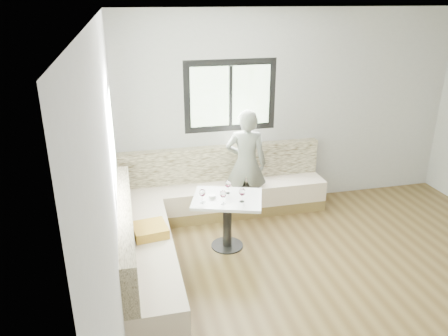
# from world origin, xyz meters

# --- Properties ---
(room) EXTENTS (5.01, 5.01, 2.81)m
(room) POSITION_xyz_m (-0.08, 0.08, 1.41)
(room) COLOR brown
(room) RESTS_ON ground
(banquette) EXTENTS (2.90, 2.80, 0.95)m
(banquette) POSITION_xyz_m (-1.59, 1.63, 0.33)
(banquette) COLOR olive
(banquette) RESTS_ON ground
(table) EXTENTS (0.98, 0.86, 0.67)m
(table) POSITION_xyz_m (-1.23, 1.34, 0.50)
(table) COLOR black
(table) RESTS_ON ground
(person) EXTENTS (0.65, 0.53, 1.54)m
(person) POSITION_xyz_m (-0.76, 2.13, 0.77)
(person) COLOR slate
(person) RESTS_ON ground
(olive_ramekin) EXTENTS (0.09, 0.09, 0.03)m
(olive_ramekin) POSITION_xyz_m (-1.40, 1.37, 0.69)
(olive_ramekin) COLOR white
(olive_ramekin) RESTS_ON table
(wine_glass_a) EXTENTS (0.08, 0.08, 0.17)m
(wine_glass_a) POSITION_xyz_m (-1.54, 1.27, 0.79)
(wine_glass_a) COLOR white
(wine_glass_a) RESTS_ON table
(wine_glass_b) EXTENTS (0.08, 0.08, 0.17)m
(wine_glass_b) POSITION_xyz_m (-1.31, 1.18, 0.79)
(wine_glass_b) COLOR white
(wine_glass_b) RESTS_ON table
(wine_glass_c) EXTENTS (0.08, 0.08, 0.17)m
(wine_glass_c) POSITION_xyz_m (-1.09, 1.19, 0.79)
(wine_glass_c) COLOR white
(wine_glass_c) RESTS_ON table
(wine_glass_d) EXTENTS (0.08, 0.08, 0.17)m
(wine_glass_d) POSITION_xyz_m (-1.19, 1.45, 0.79)
(wine_glass_d) COLOR white
(wine_glass_d) RESTS_ON table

